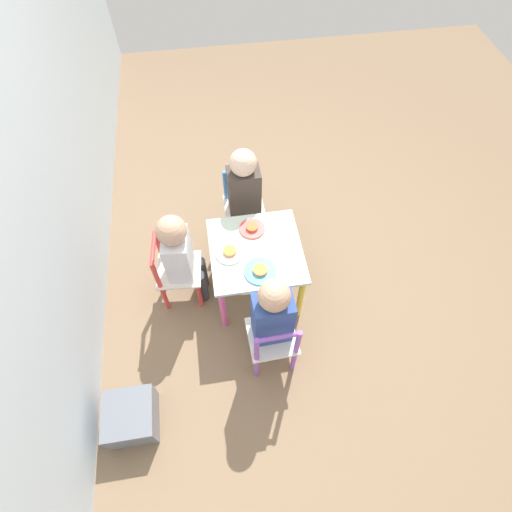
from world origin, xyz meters
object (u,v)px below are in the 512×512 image
at_px(plate_left, 260,271).
at_px(plate_back, 230,252).
at_px(kids_table, 256,257).
at_px(chair_blue, 244,207).
at_px(child_left, 272,315).
at_px(plate_right, 252,228).
at_px(chair_red, 176,271).
at_px(child_back, 181,253).
at_px(chair_purple, 273,341).
at_px(child_right, 244,192).
at_px(storage_bin, 131,417).

bearing_deg(plate_left, plate_back, 45.00).
distance_m(kids_table, chair_blue, 0.50).
relative_size(child_left, plate_right, 5.06).
relative_size(chair_blue, plate_back, 3.07).
xyz_separation_m(chair_red, child_back, (-0.01, -0.06, 0.19)).
xyz_separation_m(chair_blue, plate_right, (-0.34, -0.01, 0.19)).
bearing_deg(child_back, plate_left, -108.82).
relative_size(chair_purple, child_right, 0.67).
bearing_deg(child_right, chair_red, -141.98).
relative_size(child_right, child_left, 1.00).
distance_m(chair_red, plate_back, 0.39).
distance_m(chair_purple, plate_left, 0.39).
bearing_deg(kids_table, storage_bin, 133.07).
distance_m(chair_blue, plate_right, 0.39).
relative_size(plate_right, storage_bin, 0.59).
bearing_deg(plate_left, plate_right, -0.00).
bearing_deg(chair_blue, kids_table, -90.00).
distance_m(chair_red, plate_left, 0.55).
bearing_deg(chair_red, child_right, -46.29).
bearing_deg(chair_purple, storage_bin, 14.73).
xyz_separation_m(plate_right, plate_left, (-0.30, 0.00, 0.00)).
xyz_separation_m(chair_blue, child_left, (-0.91, -0.02, 0.20)).
distance_m(chair_purple, child_right, 0.94).
xyz_separation_m(plate_back, plate_left, (-0.15, -0.15, 0.00)).
xyz_separation_m(kids_table, child_left, (-0.43, -0.02, 0.09)).
relative_size(kids_table, plate_back, 3.14).
relative_size(kids_table, child_left, 0.68).
bearing_deg(chair_red, plate_back, -92.12).
distance_m(kids_table, plate_back, 0.17).
distance_m(chair_purple, storage_bin, 0.84).
height_order(chair_purple, child_back, child_back).
relative_size(kids_table, chair_blue, 1.02).
height_order(chair_blue, child_right, child_right).
bearing_deg(chair_red, plate_left, -106.67).
relative_size(chair_purple, plate_back, 3.07).
bearing_deg(plate_left, chair_purple, -177.01).
xyz_separation_m(chair_purple, plate_right, (0.64, 0.02, 0.19)).
xyz_separation_m(chair_purple, storage_bin, (-0.24, 0.79, -0.16)).
height_order(kids_table, child_left, child_left).
xyz_separation_m(chair_red, child_right, (0.39, -0.48, 0.21)).
bearing_deg(plate_back, chair_blue, -16.29).
xyz_separation_m(chair_purple, plate_left, (0.34, 0.02, 0.19)).
xyz_separation_m(child_right, child_back, (-0.39, 0.42, -0.02)).
xyz_separation_m(child_right, plate_back, (-0.43, 0.14, -0.02)).
xyz_separation_m(child_right, plate_right, (-0.28, -0.01, -0.02)).
xyz_separation_m(chair_red, plate_right, (0.11, -0.48, 0.19)).
relative_size(chair_blue, child_back, 0.70).
height_order(chair_purple, plate_left, chair_purple).
bearing_deg(child_right, plate_left, -90.24).
distance_m(kids_table, storage_bin, 1.10).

